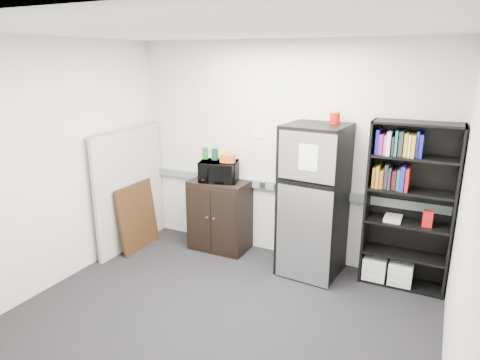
{
  "coord_description": "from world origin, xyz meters",
  "views": [
    {
      "loc": [
        1.81,
        -3.16,
        2.48
      ],
      "look_at": [
        -0.18,
        0.9,
        1.19
      ],
      "focal_mm": 32.0,
      "sensor_mm": 36.0,
      "label": 1
    }
  ],
  "objects_px": {
    "cubicle_partition": "(130,188)",
    "refrigerator": "(313,201)",
    "bookshelf": "(407,203)",
    "cabinet": "(220,215)",
    "microwave": "(219,171)"
  },
  "relations": [
    {
      "from": "cubicle_partition",
      "to": "refrigerator",
      "type": "xyz_separation_m",
      "value": [
        2.41,
        0.34,
        0.08
      ]
    },
    {
      "from": "bookshelf",
      "to": "refrigerator",
      "type": "distance_m",
      "value": 1.01
    },
    {
      "from": "bookshelf",
      "to": "cubicle_partition",
      "type": "relative_size",
      "value": 1.14
    },
    {
      "from": "cubicle_partition",
      "to": "refrigerator",
      "type": "distance_m",
      "value": 2.43
    },
    {
      "from": "bookshelf",
      "to": "cabinet",
      "type": "xyz_separation_m",
      "value": [
        -2.28,
        -0.07,
        -0.5
      ]
    },
    {
      "from": "cabinet",
      "to": "microwave",
      "type": "bearing_deg",
      "value": -90.0
    },
    {
      "from": "microwave",
      "to": "refrigerator",
      "type": "xyz_separation_m",
      "value": [
        1.28,
        -0.06,
        -0.19
      ]
    },
    {
      "from": "bookshelf",
      "to": "cubicle_partition",
      "type": "distance_m",
      "value": 3.45
    },
    {
      "from": "cubicle_partition",
      "to": "cabinet",
      "type": "height_order",
      "value": "cubicle_partition"
    },
    {
      "from": "cabinet",
      "to": "refrigerator",
      "type": "relative_size",
      "value": 0.53
    },
    {
      "from": "cubicle_partition",
      "to": "bookshelf",
      "type": "bearing_deg",
      "value": 8.13
    },
    {
      "from": "microwave",
      "to": "refrigerator",
      "type": "relative_size",
      "value": 0.27
    },
    {
      "from": "microwave",
      "to": "refrigerator",
      "type": "bearing_deg",
      "value": -19.99
    },
    {
      "from": "bookshelf",
      "to": "microwave",
      "type": "height_order",
      "value": "bookshelf"
    },
    {
      "from": "refrigerator",
      "to": "microwave",
      "type": "bearing_deg",
      "value": -177.84
    }
  ]
}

